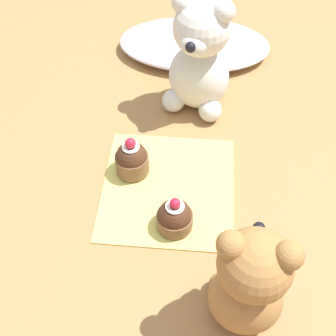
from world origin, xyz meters
TOP-DOWN VIEW (x-y plane):
  - ground_plane at (0.00, 0.00)m, footprint 4.00×4.00m
  - knitted_placemat at (0.00, 0.00)m, footprint 0.23×0.24m
  - tulle_cloth at (0.02, 0.39)m, footprint 0.33×0.20m
  - teddy_bear_cream at (0.04, 0.22)m, footprint 0.14×0.13m
  - teddy_bear_tan at (0.12, -0.21)m, footprint 0.11×0.11m
  - cupcake_near_cream_bear at (-0.07, 0.03)m, footprint 0.06×0.06m
  - cupcake_near_tan_bear at (0.02, -0.08)m, footprint 0.06×0.06m

SIDE VIEW (x-z plane):
  - ground_plane at x=0.00m, z-range 0.00..0.00m
  - knitted_placemat at x=0.00m, z-range 0.00..0.01m
  - tulle_cloth at x=0.02m, z-range 0.00..0.04m
  - cupcake_near_tan_bear at x=0.02m, z-range -0.01..0.06m
  - cupcake_near_cream_bear at x=-0.07m, z-range 0.00..0.07m
  - teddy_bear_tan at x=0.12m, z-range 0.00..0.20m
  - teddy_bear_cream at x=0.04m, z-range -0.01..0.23m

